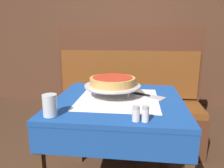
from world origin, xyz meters
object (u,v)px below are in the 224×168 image
Objects in this scene: booth_bench at (127,113)px; salt_shaker at (136,114)px; condiment_caddy at (130,63)px; pizza_server at (147,96)px; dining_table_rear at (138,71)px; deep_dish_pizza at (113,81)px; pepper_shaker at (145,114)px; pizza_pan_stand at (113,86)px; water_glass_near at (50,105)px; dining_table_front at (118,114)px.

booth_bench reaches higher than salt_shaker.
booth_bench is at bearing -89.53° from condiment_caddy.
condiment_caddy reaches higher than pizza_server.
dining_table_rear is 2.48× the size of deep_dish_pizza.
pepper_shaker reaches higher than pizza_server.
pepper_shaker is at bearing -89.06° from dining_table_rear.
deep_dish_pizza is 0.47m from salt_shaker.
pizza_pan_stand is 0.04m from deep_dish_pizza.
deep_dish_pizza is at bearing -92.56° from condiment_caddy.
pepper_shaker is (0.22, -0.43, -0.07)m from deep_dish_pizza.
pepper_shaker is at bearing 0.00° from salt_shaker.
dining_table_rear is at bearing 76.64° from water_glass_near.
pepper_shaker is (0.05, 0.00, 0.00)m from salt_shaker.
dining_table_front is 0.83m from booth_bench.
pizza_pan_stand is at bearing 111.83° from salt_shaker.
dining_table_rear is 2.04m from salt_shaker.
dining_table_front is at bearing -94.79° from dining_table_rear.
dining_table_front is at bearing 108.80° from salt_shaker.
booth_bench is (0.03, 0.78, -0.29)m from dining_table_front.
dining_table_front is 7.18× the size of water_glass_near.
salt_shaker is 0.58× the size of condiment_caddy.
dining_table_rear is 1.59m from pizza_server.
condiment_caddy reaches higher than water_glass_near.
dining_table_front is 0.42m from salt_shaker.
deep_dish_pizza reaches higher than pizza_pan_stand.
dining_table_front is 0.20m from pizza_pan_stand.
booth_bench is 4.80× the size of deep_dish_pizza.
dining_table_front is 3.31× the size of pizza_server.
salt_shaker is (0.17, -0.43, -0.07)m from deep_dish_pizza.
water_glass_near is (-0.34, -0.35, 0.17)m from dining_table_front.
dining_table_rear is at bearing 82.83° from booth_bench.
pizza_server is at bearing -82.94° from condiment_caddy.
pizza_pan_stand is 0.51m from water_glass_near.
booth_bench is 18.15× the size of pepper_shaker.
pepper_shaker reaches higher than dining_table_front.
water_glass_near is at bearing -141.13° from pizza_server.
booth_bench is 0.86m from pizza_pan_stand.
pizza_pan_stand is 4.75× the size of salt_shaker.
deep_dish_pizza is (-0.05, 0.06, 0.22)m from dining_table_front.
pizza_pan_stand is at bearing -96.58° from dining_table_rear.
pizza_server is (0.18, -0.69, 0.40)m from booth_bench.
dining_table_rear is at bearing 83.42° from deep_dish_pizza.
salt_shaker is 0.05m from pepper_shaker.
booth_bench reaches higher than deep_dish_pizza.
dining_table_front reaches higher than dining_table_rear.
pepper_shaker is at bearing -1.88° from water_glass_near.
water_glass_near is at bearing -100.74° from condiment_caddy.
condiment_caddy is at bearing 90.47° from booth_bench.
deep_dish_pizza reaches higher than pepper_shaker.
pizza_server is at bearing -75.75° from booth_bench.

